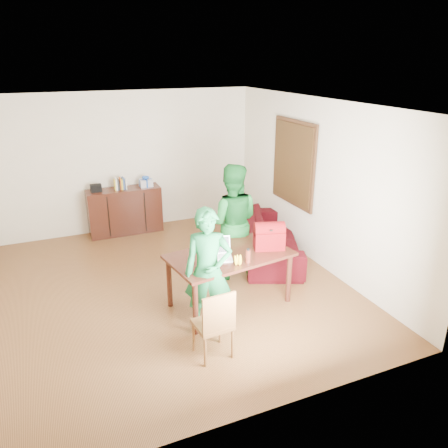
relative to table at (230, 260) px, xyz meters
name	(u,v)px	position (x,y,z in m)	size (l,w,h in m)	color
room	(167,203)	(-0.60, 0.89, 0.63)	(5.20, 5.70, 2.90)	#452811
table	(230,260)	(0.00, 0.00, 0.00)	(1.77, 1.16, 0.77)	black
chair	(213,336)	(-0.64, -0.97, -0.42)	(0.42, 0.41, 0.88)	brown
person_near	(208,271)	(-0.48, -0.43, 0.14)	(0.59, 0.39, 1.62)	#156030
person_far	(231,222)	(0.38, 0.80, 0.23)	(0.88, 0.69, 1.82)	#13581F
laptop	(218,256)	(-0.20, -0.08, 0.14)	(0.42, 0.34, 0.26)	white
bananas	(238,263)	(-0.04, -0.34, 0.12)	(0.14, 0.09, 0.05)	yellow
bottle	(248,255)	(0.11, -0.33, 0.20)	(0.07, 0.07, 0.20)	#551E13
red_bag	(269,238)	(0.58, -0.04, 0.25)	(0.41, 0.24, 0.31)	#680611
sofa	(271,236)	(1.34, 1.26, -0.34)	(2.29, 0.90, 0.67)	#3C0A07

